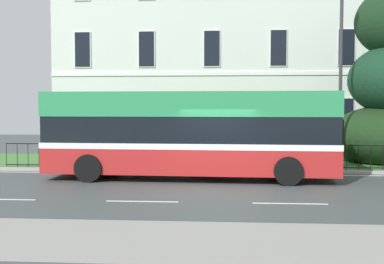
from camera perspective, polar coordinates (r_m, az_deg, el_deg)
The scene contains 6 objects.
ground_plane at distance 16.01m, azimuth 3.02°, elevation -6.35°, with size 60.00×56.00×0.18m.
georgian_townhouse at distance 31.12m, azimuth 2.67°, elevation 11.61°, with size 17.77×10.38×14.12m.
iron_verge_railing at distance 19.24m, azimuth 1.70°, elevation -2.84°, with size 16.49×0.04×0.97m.
single_decker_bus at distance 17.31m, azimuth -0.17°, elevation -0.13°, with size 10.37×3.02×3.10m.
street_lamp_post at distance 20.89m, azimuth 17.18°, elevation 8.29°, with size 0.36×0.24×7.85m.
litter_bin at distance 20.81m, azimuth -15.54°, elevation -2.31°, with size 0.54×0.54×1.14m.
Camera 1 is at (0.32, -14.72, 2.61)m, focal length 45.13 mm.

